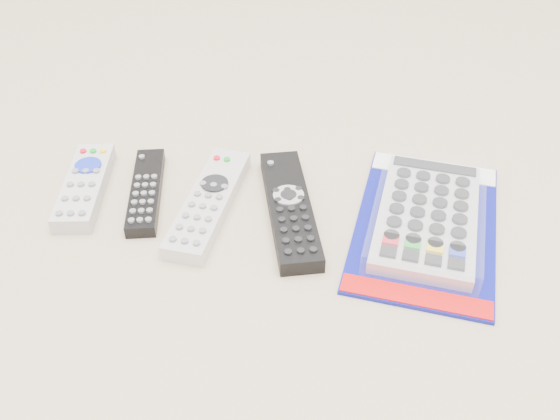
# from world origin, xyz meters

# --- Properties ---
(remote_small_grey) EXTENTS (0.06, 0.17, 0.03)m
(remote_small_grey) POSITION_xyz_m (-0.22, 0.01, 0.01)
(remote_small_grey) COLOR #AAAAAC
(remote_small_grey) RESTS_ON ground
(remote_slim_black) EXTENTS (0.06, 0.17, 0.02)m
(remote_slim_black) POSITION_xyz_m (-0.14, 0.01, 0.01)
(remote_slim_black) COLOR black
(remote_slim_black) RESTS_ON ground
(remote_silver_dvd) EXTENTS (0.09, 0.22, 0.02)m
(remote_silver_dvd) POSITION_xyz_m (-0.05, -0.01, 0.01)
(remote_silver_dvd) COLOR silver
(remote_silver_dvd) RESTS_ON ground
(remote_large_black) EXTENTS (0.09, 0.23, 0.02)m
(remote_large_black) POSITION_xyz_m (0.06, -0.02, 0.01)
(remote_large_black) COLOR black
(remote_large_black) RESTS_ON ground
(jumbo_remote_packaged) EXTENTS (0.22, 0.31, 0.04)m
(jumbo_remote_packaged) POSITION_xyz_m (0.23, -0.03, 0.02)
(jumbo_remote_packaged) COLOR navy
(jumbo_remote_packaged) RESTS_ON ground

